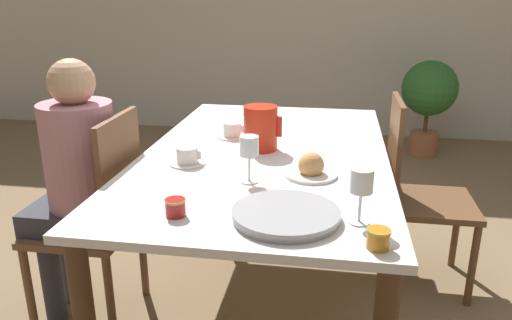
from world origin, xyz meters
name	(u,v)px	position (x,y,z in m)	size (l,w,h in m)	color
ground_plane	(265,302)	(0.00, 0.00, 0.00)	(20.00, 20.00, 0.00)	#7F6647
wall_back	(311,5)	(0.00, 3.13, 1.30)	(10.00, 0.06, 2.60)	beige
dining_table	(266,172)	(0.00, 0.00, 0.68)	(1.05, 1.77, 0.77)	silver
chair_person_side	(99,216)	(-0.71, -0.21, 0.50)	(0.42, 0.42, 0.96)	brown
chair_opposite	(416,190)	(0.71, 0.32, 0.50)	(0.42, 0.42, 0.96)	brown
person_seated	(75,172)	(-0.80, -0.20, 0.70)	(0.39, 0.41, 1.19)	#33333D
red_pitcher	(261,128)	(-0.03, 0.03, 0.87)	(0.17, 0.15, 0.20)	red
wine_glass_water	(362,184)	(0.38, -0.65, 0.90)	(0.07, 0.07, 0.17)	white
wine_glass_juice	(249,149)	(-0.01, -0.37, 0.90)	(0.07, 0.07, 0.18)	white
teacup_near_person	(187,157)	(-0.29, -0.22, 0.80)	(0.15, 0.15, 0.07)	silver
teacup_across	(232,131)	(-0.19, 0.20, 0.80)	(0.15, 0.15, 0.07)	silver
serving_tray	(286,215)	(0.16, -0.66, 0.79)	(0.34, 0.34, 0.03)	#9E9EA3
bread_plate	(311,168)	(0.21, -0.27, 0.80)	(0.20, 0.20, 0.10)	silver
jam_jar_amber	(378,238)	(0.43, -0.81, 0.80)	(0.07, 0.07, 0.06)	#C67A1E
jam_jar_red	(175,207)	(-0.19, -0.70, 0.80)	(0.07, 0.07, 0.06)	#A81E1E
potted_plant	(429,95)	(1.11, 2.50, 0.56)	(0.49, 0.49, 0.86)	#A8603D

